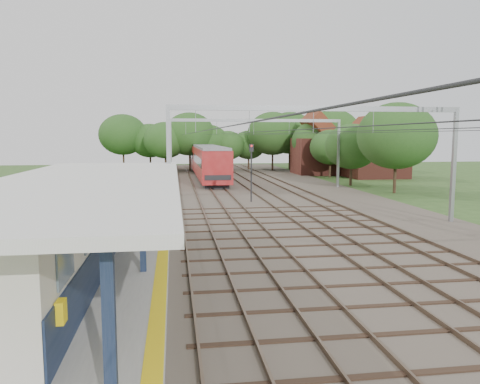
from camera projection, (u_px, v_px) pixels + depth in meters
ground at (360, 340)px, 12.16m from camera, size 160.00×160.00×0.00m
ballast_bed at (272, 195)px, 42.20m from camera, size 18.00×90.00×0.10m
platform at (122, 233)px, 24.85m from camera, size 5.00×52.00×0.35m
yellow_stripe at (165, 228)px, 25.14m from camera, size 0.45×52.00×0.01m
station_building at (63, 223)px, 17.55m from camera, size 3.41×18.00×3.40m
canopy at (87, 183)px, 16.53m from camera, size 6.40×20.00×3.44m
rail_tracks at (244, 194)px, 41.84m from camera, size 11.80×88.00×0.15m
catenary_system at (277, 133)px, 36.83m from camera, size 17.22×88.00×7.00m
tree_band at (232, 139)px, 68.27m from camera, size 31.72×30.88×8.82m
house_near at (376, 154)px, 59.97m from camera, size 7.00×6.12×7.89m
house_far at (323, 151)px, 65.14m from camera, size 8.00×6.12×8.66m
person at (141, 217)px, 24.05m from camera, size 0.60×0.40×1.61m
bicycle at (140, 216)px, 25.58m from camera, size 2.06×1.13×1.19m
train at (205, 159)px, 64.04m from camera, size 3.08×38.39×4.04m
signal_post at (251, 165)px, 36.89m from camera, size 0.34×0.29×4.67m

